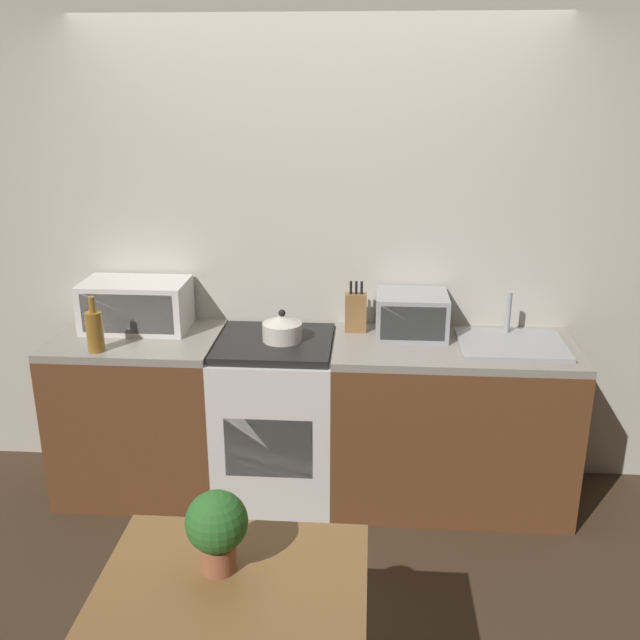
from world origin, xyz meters
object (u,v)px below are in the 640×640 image
Objects in this scene: dining_table at (230,618)px; microwave at (136,305)px; stove_range at (276,418)px; kettle at (282,328)px; bottle at (95,330)px; toaster_oven at (411,314)px.

microwave is at bearing 114.99° from dining_table.
stove_range is 0.52m from kettle.
bottle is at bearing -166.39° from kettle.
kettle is 1.73m from dining_table.
microwave is at bearing -179.75° from toaster_oven.
kettle is at bearing -168.69° from toaster_oven.
bottle is 1.80m from dining_table.
stove_range is 2.41× the size of toaster_oven.
microwave is at bearing 73.96° from bottle.
microwave is 1.49× the size of toaster_oven.
stove_range is 4.37× the size of kettle.
microwave is 2.05m from dining_table.
kettle is 0.93m from bottle.
microwave is (-0.81, 0.13, 0.06)m from kettle.
toaster_oven is 0.45× the size of dining_table.
stove_range is at bearing -179.83° from kettle.
toaster_oven is at bearing 11.31° from kettle.
microwave reaches higher than dining_table.
dining_table is (0.85, -1.82, -0.41)m from microwave.
bottle reaches higher than dining_table.
stove_range reaches higher than dining_table.
stove_range is 0.92m from toaster_oven.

